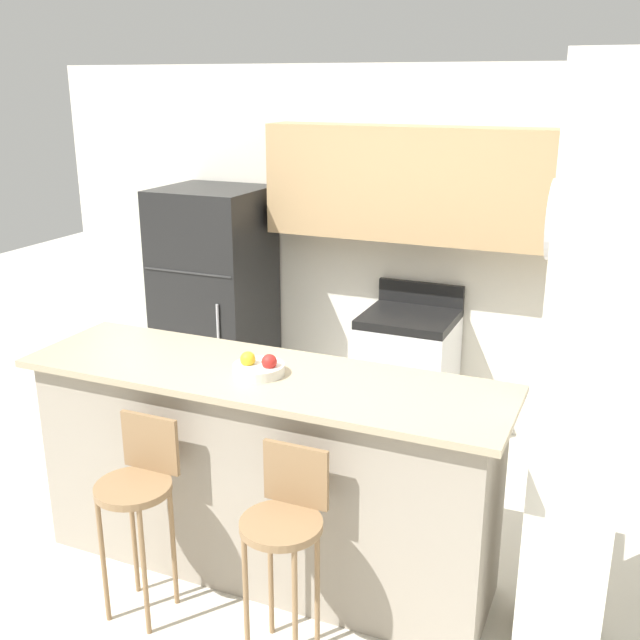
# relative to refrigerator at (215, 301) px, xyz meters

# --- Properties ---
(ground_plane) EXTENTS (14.00, 14.00, 0.00)m
(ground_plane) POSITION_rel_refrigerator_xyz_m (1.27, -1.67, -0.85)
(ground_plane) COLOR beige
(wall_back) EXTENTS (5.60, 0.38, 2.55)m
(wall_back) POSITION_rel_refrigerator_xyz_m (1.44, 0.34, 0.63)
(wall_back) COLOR silver
(wall_back) RESTS_ON ground_plane
(pillar_right) EXTENTS (0.38, 0.32, 2.55)m
(pillar_right) POSITION_rel_refrigerator_xyz_m (2.75, -1.64, 0.43)
(pillar_right) COLOR silver
(pillar_right) RESTS_ON ground_plane
(counter_bar) EXTENTS (2.43, 0.70, 1.09)m
(counter_bar) POSITION_rel_refrigerator_xyz_m (1.27, -1.67, -0.30)
(counter_bar) COLOR gray
(counter_bar) RESTS_ON ground_plane
(refrigerator) EXTENTS (0.74, 0.73, 1.70)m
(refrigerator) POSITION_rel_refrigerator_xyz_m (0.00, 0.00, 0.00)
(refrigerator) COLOR black
(refrigerator) RESTS_ON ground_plane
(stove_range) EXTENTS (0.62, 0.60, 1.07)m
(stove_range) POSITION_rel_refrigerator_xyz_m (1.50, 0.07, -0.39)
(stove_range) COLOR white
(stove_range) RESTS_ON ground_plane
(bar_stool_left) EXTENTS (0.35, 0.35, 0.97)m
(bar_stool_left) POSITION_rel_refrigerator_xyz_m (0.90, -2.19, -0.21)
(bar_stool_left) COLOR olive
(bar_stool_left) RESTS_ON ground_plane
(bar_stool_right) EXTENTS (0.35, 0.35, 0.97)m
(bar_stool_right) POSITION_rel_refrigerator_xyz_m (1.65, -2.19, -0.21)
(bar_stool_right) COLOR olive
(bar_stool_right) RESTS_ON ground_plane
(fruit_bowl) EXTENTS (0.25, 0.25, 0.11)m
(fruit_bowl) POSITION_rel_refrigerator_xyz_m (1.27, -1.70, 0.27)
(fruit_bowl) COLOR silver
(fruit_bowl) RESTS_ON counter_bar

